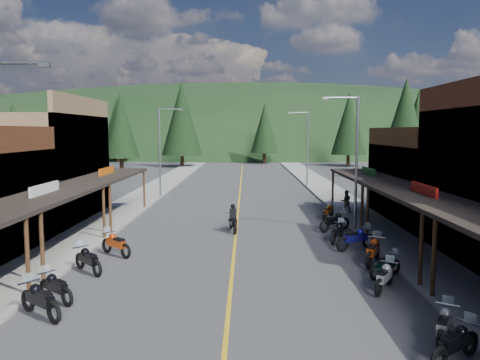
{
  "coord_description": "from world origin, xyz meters",
  "views": [
    {
      "loc": [
        0.57,
        -19.55,
        5.97
      ],
      "look_at": [
        0.22,
        8.7,
        3.0
      ],
      "focal_mm": 35.0,
      "sensor_mm": 36.0,
      "label": 1
    }
  ],
  "objects_px": {
    "pine_11": "(405,121)",
    "pine_5": "(418,120)",
    "pine_4": "(349,123)",
    "pedestrian_east_b": "(346,201)",
    "bike_east_11": "(335,220)",
    "shop_east_3": "(445,183)",
    "bike_east_10": "(337,231)",
    "streetlight_3": "(306,145)",
    "bike_east_12": "(328,211)",
    "bike_east_5": "(444,323)",
    "pine_2": "(182,119)",
    "shop_west_3": "(30,168)",
    "bike_east_8": "(373,249)",
    "bike_west_5": "(40,298)",
    "bike_east_4": "(456,342)",
    "bike_east_6": "(385,276)",
    "streetlight_1": "(161,148)",
    "pine_1": "(117,124)",
    "bike_west_8": "(116,243)",
    "pine_10": "(121,125)",
    "pine_0": "(13,128)",
    "bike_east_7": "(386,264)",
    "pine_3": "(265,128)",
    "bike_east_9": "(356,237)",
    "pine_9": "(417,128)",
    "bike_west_7": "(88,259)",
    "rider_on_bike": "(233,220)",
    "bike_west_6": "(56,286)",
    "pine_8": "(69,131)",
    "streetlight_2": "(354,157)"
  },
  "relations": [
    {
      "from": "streetlight_3",
      "to": "bike_east_12",
      "type": "distance_m",
      "value": 18.51
    },
    {
      "from": "pine_10",
      "to": "bike_east_5",
      "type": "height_order",
      "value": "pine_10"
    },
    {
      "from": "shop_west_3",
      "to": "pine_0",
      "type": "relative_size",
      "value": 0.99
    },
    {
      "from": "bike_west_5",
      "to": "bike_east_9",
      "type": "bearing_deg",
      "value": -16.47
    },
    {
      "from": "shop_west_3",
      "to": "rider_on_bike",
      "type": "distance_m",
      "value": 14.33
    },
    {
      "from": "bike_west_5",
      "to": "pedestrian_east_b",
      "type": "bearing_deg",
      "value": 1.71
    },
    {
      "from": "pine_1",
      "to": "bike_east_8",
      "type": "relative_size",
      "value": 5.32
    },
    {
      "from": "pine_0",
      "to": "bike_east_6",
      "type": "bearing_deg",
      "value": -54.65
    },
    {
      "from": "shop_west_3",
      "to": "pine_4",
      "type": "height_order",
      "value": "pine_4"
    },
    {
      "from": "pine_1",
      "to": "bike_east_12",
      "type": "xyz_separation_m",
      "value": [
        30.19,
        -58.08,
        -6.67
      ]
    },
    {
      "from": "pine_11",
      "to": "pine_5",
      "type": "bearing_deg",
      "value": 67.62
    },
    {
      "from": "shop_west_3",
      "to": "pine_11",
      "type": "relative_size",
      "value": 0.88
    },
    {
      "from": "pine_2",
      "to": "pine_4",
      "type": "height_order",
      "value": "pine_2"
    },
    {
      "from": "shop_east_3",
      "to": "bike_east_8",
      "type": "distance_m",
      "value": 12.81
    },
    {
      "from": "bike_west_7",
      "to": "pedestrian_east_b",
      "type": "height_order",
      "value": "pedestrian_east_b"
    },
    {
      "from": "pine_1",
      "to": "bike_west_6",
      "type": "bearing_deg",
      "value": -76.35
    },
    {
      "from": "bike_west_8",
      "to": "bike_east_8",
      "type": "relative_size",
      "value": 0.96
    },
    {
      "from": "pine_5",
      "to": "pine_11",
      "type": "xyz_separation_m",
      "value": [
        -14.0,
        -34.0,
        -0.8
      ]
    },
    {
      "from": "shop_east_3",
      "to": "bike_east_10",
      "type": "xyz_separation_m",
      "value": [
        -8.24,
        -6.06,
        -1.94
      ]
    },
    {
      "from": "shop_east_3",
      "to": "streetlight_1",
      "type": "relative_size",
      "value": 1.36
    },
    {
      "from": "pine_11",
      "to": "bike_west_8",
      "type": "bearing_deg",
      "value": -125.7
    },
    {
      "from": "streetlight_3",
      "to": "pine_0",
      "type": "relative_size",
      "value": 0.73
    },
    {
      "from": "bike_east_5",
      "to": "pine_2",
      "type": "bearing_deg",
      "value": 134.61
    },
    {
      "from": "bike_west_6",
      "to": "bike_east_5",
      "type": "xyz_separation_m",
      "value": [
        12.25,
        -3.05,
        -0.01
      ]
    },
    {
      "from": "shop_west_3",
      "to": "streetlight_1",
      "type": "distance_m",
      "value": 12.73
    },
    {
      "from": "bike_west_6",
      "to": "bike_east_5",
      "type": "height_order",
      "value": "bike_west_6"
    },
    {
      "from": "bike_east_6",
      "to": "pine_0",
      "type": "bearing_deg",
      "value": 157.34
    },
    {
      "from": "pine_5",
      "to": "pine_10",
      "type": "xyz_separation_m",
      "value": [
        -52.0,
        -22.0,
        -1.21
      ]
    },
    {
      "from": "pine_1",
      "to": "pine_3",
      "type": "xyz_separation_m",
      "value": [
        28.0,
        -4.0,
        -0.75
      ]
    },
    {
      "from": "bike_east_7",
      "to": "pedestrian_east_b",
      "type": "relative_size",
      "value": 1.2
    },
    {
      "from": "shop_east_3",
      "to": "streetlight_1",
      "type": "xyz_separation_m",
      "value": [
        -20.71,
        10.7,
        1.93
      ]
    },
    {
      "from": "pine_4",
      "to": "bike_east_8",
      "type": "xyz_separation_m",
      "value": [
        -11.7,
        -58.95,
        -6.57
      ]
    },
    {
      "from": "pine_4",
      "to": "pedestrian_east_b",
      "type": "bearing_deg",
      "value": -102.46
    },
    {
      "from": "pine_9",
      "to": "bike_west_5",
      "type": "height_order",
      "value": "pine_9"
    },
    {
      "from": "streetlight_1",
      "to": "pine_1",
      "type": "relative_size",
      "value": 0.64
    },
    {
      "from": "pine_1",
      "to": "pine_8",
      "type": "height_order",
      "value": "pine_1"
    },
    {
      "from": "pine_11",
      "to": "bike_east_8",
      "type": "distance_m",
      "value": 39.94
    },
    {
      "from": "bike_west_7",
      "to": "bike_east_11",
      "type": "xyz_separation_m",
      "value": [
        11.96,
        8.43,
        0.03
      ]
    },
    {
      "from": "bike_east_11",
      "to": "pedestrian_east_b",
      "type": "relative_size",
      "value": 1.44
    },
    {
      "from": "bike_west_5",
      "to": "bike_east_4",
      "type": "height_order",
      "value": "bike_west_5"
    },
    {
      "from": "pine_2",
      "to": "bike_west_7",
      "type": "distance_m",
      "value": 59.02
    },
    {
      "from": "pine_4",
      "to": "pine_11",
      "type": "xyz_separation_m",
      "value": [
        2.0,
        -22.0,
        -0.05
      ]
    },
    {
      "from": "bike_east_9",
      "to": "bike_east_11",
      "type": "height_order",
      "value": "same"
    },
    {
      "from": "bike_east_9",
      "to": "pine_9",
      "type": "bearing_deg",
      "value": 130.73
    },
    {
      "from": "bike_east_9",
      "to": "bike_east_12",
      "type": "xyz_separation_m",
      "value": [
        0.09,
        8.39,
        -0.08
      ]
    },
    {
      "from": "streetlight_2",
      "to": "pine_2",
      "type": "distance_m",
      "value": 52.91
    },
    {
      "from": "pine_10",
      "to": "rider_on_bike",
      "type": "bearing_deg",
      "value": -67.1
    },
    {
      "from": "pine_0",
      "to": "bike_east_7",
      "type": "distance_m",
      "value": 78.28
    },
    {
      "from": "bike_east_12",
      "to": "bike_east_6",
      "type": "bearing_deg",
      "value": -62.72
    },
    {
      "from": "bike_east_5",
      "to": "pine_10",
      "type": "bearing_deg",
      "value": 143.64
    }
  ]
}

